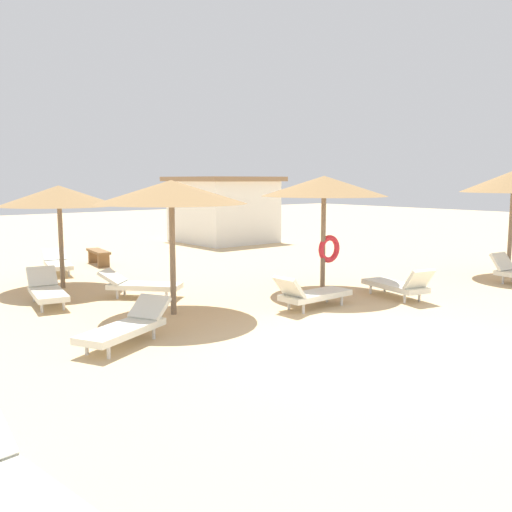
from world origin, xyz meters
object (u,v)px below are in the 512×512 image
lounger_0 (139,285)px  bench_0 (98,254)px  parasol_2 (59,196)px  lounger_2 (47,291)px  lounger_5 (127,326)px  lounger_6 (399,285)px  parasol_1 (324,187)px  lounger_1 (311,294)px  parasol_0 (171,192)px  lounger_7 (58,263)px  beach_cabana (223,209)px  lounger_3 (5,489)px

lounger_0 → bench_0: lounger_0 is taller
parasol_2 → lounger_2: bearing=-120.1°
lounger_5 → bench_0: size_ratio=1.29×
lounger_2 → lounger_6: lounger_6 is taller
parasol_1 → bench_0: bearing=107.9°
lounger_1 → lounger_5: bearing=178.8°
lounger_1 → lounger_2: lounger_1 is taller
parasol_0 → parasol_2: size_ratio=1.04×
parasol_0 → lounger_0: bearing=83.0°
lounger_7 → bench_0: bearing=26.1°
parasol_1 → beach_cabana: size_ratio=0.72×
parasol_0 → lounger_2: size_ratio=1.57×
lounger_5 → lounger_2: bearing=89.7°
parasol_2 → lounger_1: parasol_2 is taller
lounger_6 → lounger_7: lounger_6 is taller
parasol_2 → lounger_7: size_ratio=1.48×
parasol_1 → lounger_1: 2.97m
lounger_3 → lounger_7: bearing=68.2°
parasol_2 → lounger_2: 2.85m
lounger_2 → lounger_3: bearing=-111.2°
lounger_2 → beach_cabana: size_ratio=0.46×
lounger_6 → bench_0: (-3.28, 9.41, 0.02)m
parasol_1 → lounger_5: parasol_1 is taller
lounger_2 → lounger_5: size_ratio=0.99×
parasol_0 → lounger_2: (-1.72, 2.57, -2.20)m
lounger_6 → lounger_7: size_ratio=0.97×
lounger_1 → lounger_6: lounger_6 is taller
lounger_5 → lounger_7: lounger_5 is taller
lounger_7 → bench_0: (1.64, 0.80, 0.03)m
parasol_1 → lounger_6: size_ratio=1.59×
lounger_0 → lounger_6: 6.12m
lounger_0 → lounger_2: (-1.96, 0.61, 0.01)m
parasol_2 → lounger_1: (3.30, -5.74, -2.04)m
lounger_3 → bench_0: size_ratio=1.27×
parasol_2 → lounger_2: (-1.00, -1.72, -2.04)m
lounger_1 → lounger_7: size_ratio=0.93×
parasol_0 → parasol_2: 4.35m
bench_0 → lounger_3: bearing=-116.7°
parasol_0 → lounger_7: parasol_0 is taller
parasol_0 → lounger_5: bearing=-141.9°
lounger_0 → beach_cabana: size_ratio=0.43×
parasol_2 → lounger_3: parasol_2 is taller
parasol_1 → lounger_3: (-8.90, -5.04, -2.27)m
parasol_2 → lounger_3: 10.66m
lounger_5 → beach_cabana: (10.62, 11.81, 1.15)m
bench_0 → lounger_7: bearing=-153.9°
lounger_6 → bench_0: size_ratio=1.26×
lounger_1 → parasol_2: bearing=119.9°
parasol_1 → beach_cabana: (4.77, 10.75, -1.12)m
lounger_0 → lounger_7: lounger_7 is taller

